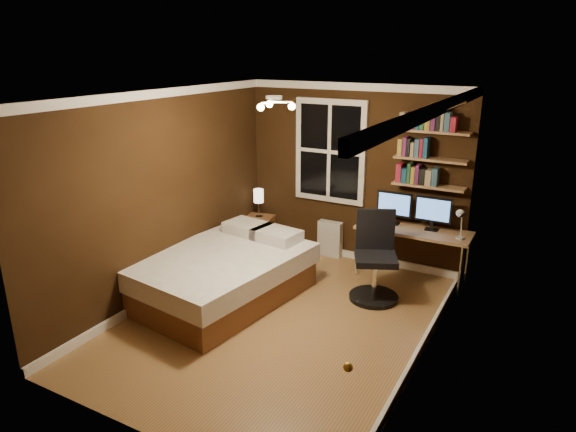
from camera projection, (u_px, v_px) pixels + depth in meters
The scene contains 24 objects.
floor at pixel (280, 319), 5.83m from camera, with size 4.20×4.20×0.00m, color brown.
wall_back at pixel (353, 174), 7.19m from camera, with size 3.20×0.04×2.50m, color black.
wall_left at pixel (164, 195), 6.17m from camera, with size 0.04×4.20×2.50m, color black.
wall_right at pixel (431, 241), 4.71m from camera, with size 0.04×4.20×2.50m, color black.
ceiling at pixel (279, 95), 5.05m from camera, with size 3.20×4.20×0.02m, color white.
window at pixel (330, 151), 7.23m from camera, with size 1.06×0.06×1.46m, color white.
door at pixel (370, 343), 3.49m from camera, with size 0.03×0.82×2.05m, color black, non-canonical shape.
door_knob at pixel (348, 367), 3.27m from camera, with size 0.06×0.06×0.06m, color gold.
ceiling_fixture at pixel (274, 106), 5.00m from camera, with size 0.44×0.44×0.18m, color beige, non-canonical shape.
bookshelf_lower at pixel (428, 186), 6.60m from camera, with size 0.92×0.22×0.03m, color #AD7C53.
books_row_lower at pixel (429, 176), 6.56m from camera, with size 0.48×0.16×0.23m, color maroon, non-canonical shape.
bookshelf_middle at pixel (431, 159), 6.49m from camera, with size 0.92×0.22×0.03m, color #AD7C53.
books_row_middle at pixel (432, 149), 6.45m from camera, with size 0.42×0.16×0.23m, color navy, non-canonical shape.
bookshelf_upper at pixel (433, 131), 6.38m from camera, with size 0.92×0.22×0.03m, color #AD7C53.
books_row_upper at pixel (434, 121), 6.34m from camera, with size 0.66×0.16×0.23m, color #235130, non-canonical shape.
bed at pixel (223, 274), 6.27m from camera, with size 1.79×2.28×0.71m.
nightstand at pixel (259, 232), 7.85m from camera, with size 0.40×0.40×0.50m, color brown.
bedside_lamp at pixel (259, 203), 7.70m from camera, with size 0.15×0.15×0.43m, color white, non-canonical shape.
radiator at pixel (330, 239), 7.54m from camera, with size 0.36×0.12×0.53m, color white.
desk at pixel (413, 233), 6.69m from camera, with size 1.47×0.55×0.70m.
monitor_left at pixel (394, 208), 6.80m from camera, with size 0.47×0.12×0.44m, color black, non-canonical shape.
monitor_right at pixel (433, 214), 6.57m from camera, with size 0.47×0.12×0.44m, color black, non-canonical shape.
desk_lamp at pixel (460, 224), 6.20m from camera, with size 0.14×0.32×0.44m, color silver, non-canonical shape.
office_chair at pixel (375, 265), 6.23m from camera, with size 0.65×0.65×1.09m.
Camera 1 is at (2.56, -4.49, 2.94)m, focal length 32.00 mm.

